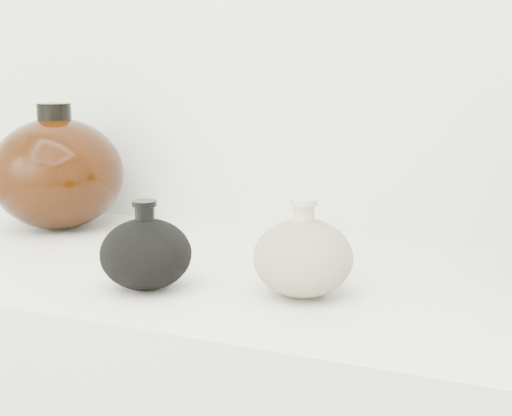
% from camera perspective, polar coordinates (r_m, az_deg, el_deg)
% --- Properties ---
extents(black_gourd_vase, '(0.12, 0.12, 0.11)m').
position_cam_1_polar(black_gourd_vase, '(0.92, -8.80, -3.59)').
color(black_gourd_vase, black).
rests_on(black_gourd_vase, display_counter).
extents(cream_gourd_vase, '(0.15, 0.15, 0.12)m').
position_cam_1_polar(cream_gourd_vase, '(0.88, 3.78, -3.91)').
color(cream_gourd_vase, beige).
rests_on(cream_gourd_vase, display_counter).
extents(left_round_pot, '(0.25, 0.25, 0.22)m').
position_cam_1_polar(left_round_pot, '(1.28, -15.60, 2.71)').
color(left_round_pot, black).
rests_on(left_round_pot, display_counter).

